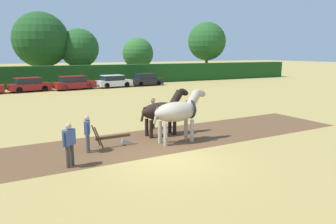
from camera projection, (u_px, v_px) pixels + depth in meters
The scene contains 17 objects.
ground_plane at pixel (166, 159), 12.72m from camera, with size 240.00×240.00×0.00m, color #A88E4C.
plowed_furrow_strip at pixel (83, 151), 13.74m from camera, with size 27.50×4.33×0.01m, color brown.
hedgerow at pixel (53, 76), 39.21m from camera, with size 72.88×1.55×2.50m, color #194719.
tree_center_left at pixel (41, 40), 43.36m from camera, with size 7.30×7.30×9.35m.
tree_center at pixel (79, 48), 45.36m from camera, with size 5.39×5.39×7.33m.
tree_center_right at pixel (138, 53), 49.25m from camera, with size 4.63×4.63×6.24m.
tree_right at pixel (207, 41), 52.41m from camera, with size 6.06×6.06×8.84m.
draft_horse_lead_left at pixel (178, 112), 14.90m from camera, with size 2.85×1.05×2.49m.
draft_horse_lead_right at pixel (163, 110), 16.21m from camera, with size 2.79×0.98×2.37m.
plow at pixel (116, 139), 14.41m from camera, with size 1.79×0.48×1.13m.
farmer_at_plow at pixel (87, 131), 13.48m from camera, with size 0.33×0.61×1.55m.
farmer_beside_team at pixel (153, 111), 17.69m from camera, with size 0.45×0.54×1.67m.
farmer_onlooker_left at pixel (69, 142), 11.71m from camera, with size 0.54×0.45×1.62m.
parked_car_center_left at pixel (29, 85), 34.41m from camera, with size 4.36×2.51×1.48m.
parked_car_center at pixel (74, 83), 36.27m from camera, with size 4.66×2.42×1.52m.
parked_car_center_right at pixel (114, 81), 38.50m from camera, with size 4.23×2.20×1.46m.
parked_car_right at pixel (146, 80), 40.68m from camera, with size 3.97×1.96×1.50m.
Camera 1 is at (-5.41, -10.92, 4.10)m, focal length 35.00 mm.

